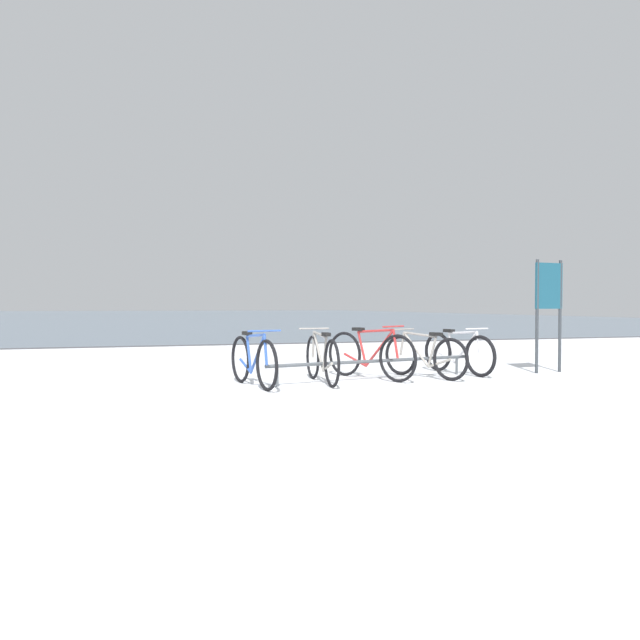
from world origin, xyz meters
The scene contains 8 objects.
ground centered at (0.00, 53.90, -0.04)m, with size 80.00×132.00×0.08m.
bike_rack centered at (0.78, 1.56, 0.27)m, with size 3.40×0.67×0.31m.
bicycle_0 centered at (-1.06, 1.36, 0.36)m, with size 0.50×1.59×0.78m.
bicycle_1 centered at (-0.06, 1.46, 0.35)m, with size 0.46×1.63×0.77m.
bicycle_2 centered at (0.76, 1.69, 0.37)m, with size 0.83×1.59×0.81m.
bicycle_3 centered at (1.61, 1.59, 0.33)m, with size 0.74×1.47×0.74m.
bicycle_4 centered at (2.36, 1.89, 0.34)m, with size 0.53×1.59×0.75m.
info_sign centered at (3.88, 1.64, 1.24)m, with size 0.55×0.11×1.85m.
Camera 1 is at (-2.47, -6.51, 1.10)m, focal length 33.03 mm.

